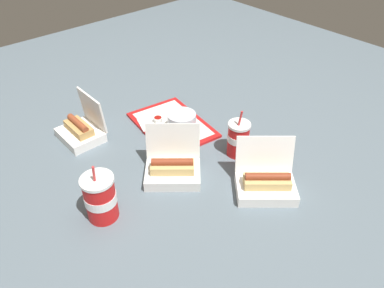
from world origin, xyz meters
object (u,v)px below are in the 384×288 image
Objects in this scene: ketchup_cup at (158,120)px; soda_cup_corner at (100,198)px; food_tray at (172,125)px; clamshell_hotdog_corner at (173,168)px; cake_container at (182,123)px; clamshell_hotdog_center at (82,130)px; clamshell_hotdog_right at (266,183)px; soda_cup_front at (238,138)px; plastic_fork at (179,108)px.

soda_cup_corner is at bearing -56.67° from ketchup_cup.
clamshell_hotdog_corner reaches higher than food_tray.
soda_cup_corner is at bearing -69.71° from cake_container.
food_tray is 0.07m from ketchup_cup.
soda_cup_corner reaches higher than food_tray.
clamshell_hotdog_right is (0.70, 0.32, -0.00)m from clamshell_hotdog_center.
soda_cup_front is at bearing 12.89° from food_tray.
soda_cup_corner is (-0.01, -0.29, 0.04)m from clamshell_hotdog_corner.
soda_cup_front is at bearing 16.97° from ketchup_cup.
cake_container is 0.46× the size of clamshell_hotdog_corner.
clamshell_hotdog_corner is 0.28m from soda_cup_front.
clamshell_hotdog_corner is at bearing -28.44° from ketchup_cup.
food_tray is at bearing -167.11° from soda_cup_front.
soda_cup_front reaches higher than clamshell_hotdog_corner.
soda_cup_corner is (-0.28, -0.48, 0.04)m from clamshell_hotdog_right.
clamshell_hotdog_center is at bearing -118.21° from food_tray.
soda_cup_corner is at bearing -20.18° from clamshell_hotdog_center.
food_tray is at bearing 116.82° from soda_cup_corner.
clamshell_hotdog_center reaches higher than clamshell_hotdog_right.
soda_cup_corner reaches higher than clamshell_hotdog_corner.
food_tray is 1.81× the size of soda_cup_corner.
ketchup_cup reaches higher than plastic_fork.
food_tray is at bearing 61.79° from clamshell_hotdog_center.
food_tray is 0.33m from soda_cup_front.
cake_container is 0.60× the size of soda_cup_front.
soda_cup_front is (0.39, -0.03, 0.06)m from plastic_fork.
clamshell_hotdog_right is at bearing 60.00° from soda_cup_corner.
soda_cup_corner is 1.10× the size of soda_cup_front.
cake_container reaches higher than plastic_fork.
ketchup_cup is at bearing 123.33° from soda_cup_corner.
clamshell_hotdog_corner is 1.30× the size of soda_cup_front.
plastic_fork is 0.68m from soda_cup_corner.
food_tray is at bearing 178.93° from clamshell_hotdog_right.
soda_cup_corner reaches higher than clamshell_hotdog_right.
cake_container is at bearing -163.54° from soda_cup_front.
cake_container reaches higher than ketchup_cup.
ketchup_cup is (-0.12, -0.04, -0.03)m from cake_container.
ketchup_cup is 0.38m from soda_cup_front.
ketchup_cup is 0.57m from clamshell_hotdog_right.
food_tray is 0.13m from plastic_fork.
plastic_fork is 0.40m from soda_cup_front.
clamshell_hotdog_corner is at bearing 88.82° from soda_cup_corner.
soda_cup_front is (-0.21, 0.08, 0.03)m from clamshell_hotdog_right.
ketchup_cup is 0.54m from soda_cup_corner.
cake_container is (0.07, -0.00, 0.05)m from food_tray.
clamshell_hotdog_center is 0.45m from clamshell_hotdog_corner.
soda_cup_corner is at bearing -81.62° from plastic_fork.
cake_container is 3.03× the size of ketchup_cup.
cake_container is at bearing 178.93° from clamshell_hotdog_right.
clamshell_hotdog_center reaches higher than cake_container.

